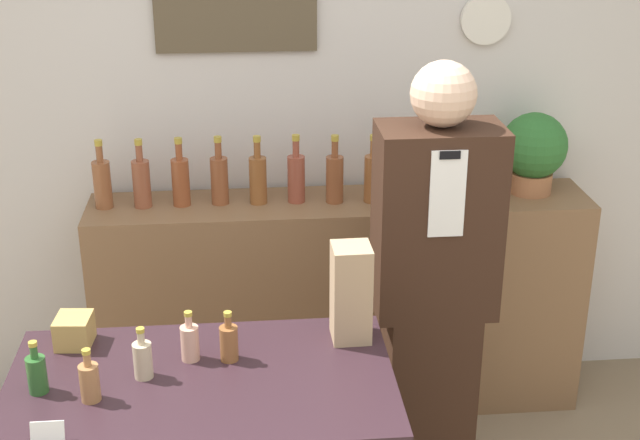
{
  "coord_description": "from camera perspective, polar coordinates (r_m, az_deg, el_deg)",
  "views": [
    {
      "loc": [
        -0.17,
        -1.77,
        2.38
      ],
      "look_at": [
        0.09,
        1.14,
        1.17
      ],
      "focal_mm": 50.0,
      "sensor_mm": 36.0,
      "label": 1
    }
  ],
  "objects": [
    {
      "name": "paper_bag",
      "position": [
        2.85,
        2.0,
        -4.68
      ],
      "size": [
        0.13,
        0.13,
        0.32
      ],
      "color": "tan",
      "rests_on": "display_counter"
    },
    {
      "name": "shelf_bottle_4",
      "position": [
        3.75,
        -3.99,
        2.69
      ],
      "size": [
        0.07,
        0.07,
        0.29
      ],
      "color": "brown",
      "rests_on": "back_shelf"
    },
    {
      "name": "shelf_bottle_6",
      "position": [
        3.75,
        0.95,
        2.75
      ],
      "size": [
        0.07,
        0.07,
        0.29
      ],
      "color": "brown",
      "rests_on": "back_shelf"
    },
    {
      "name": "shelf_bottle_3",
      "position": [
        3.76,
        -6.45,
        2.65
      ],
      "size": [
        0.07,
        0.07,
        0.29
      ],
      "color": "brown",
      "rests_on": "back_shelf"
    },
    {
      "name": "counter_bottle_1",
      "position": [
        2.67,
        -14.54,
        -9.95
      ],
      "size": [
        0.06,
        0.06,
        0.17
      ],
      "color": "#9F6B40",
      "rests_on": "display_counter"
    },
    {
      "name": "shelf_bottle_5",
      "position": [
        3.76,
        -1.53,
        2.78
      ],
      "size": [
        0.07,
        0.07,
        0.29
      ],
      "color": "brown",
      "rests_on": "back_shelf"
    },
    {
      "name": "back_wall",
      "position": [
        3.91,
        -2.55,
        7.31
      ],
      "size": [
        5.2,
        0.09,
        2.7
      ],
      "color": "silver",
      "rests_on": "ground_plane"
    },
    {
      "name": "gift_box",
      "position": [
        2.97,
        -15.46,
        -6.84
      ],
      "size": [
        0.12,
        0.13,
        0.1
      ],
      "color": "tan",
      "rests_on": "display_counter"
    },
    {
      "name": "potted_plant",
      "position": [
        3.94,
        13.52,
        4.39
      ],
      "size": [
        0.29,
        0.29,
        0.36
      ],
      "color": "#B27047",
      "rests_on": "back_shelf"
    },
    {
      "name": "shelf_bottle_7",
      "position": [
        3.77,
        3.4,
        2.79
      ],
      "size": [
        0.07,
        0.07,
        0.29
      ],
      "color": "brown",
      "rests_on": "back_shelf"
    },
    {
      "name": "shelf_bottle_2",
      "position": [
        3.76,
        -8.91,
        2.54
      ],
      "size": [
        0.07,
        0.07,
        0.29
      ],
      "color": "brown",
      "rests_on": "back_shelf"
    },
    {
      "name": "shelf_bottle_9",
      "position": [
        3.83,
        8.18,
        2.93
      ],
      "size": [
        0.07,
        0.07,
        0.29
      ],
      "color": "brown",
      "rests_on": "back_shelf"
    },
    {
      "name": "shelf_bottle_8",
      "position": [
        3.82,
        5.74,
        2.98
      ],
      "size": [
        0.07,
        0.07,
        0.29
      ],
      "color": "brown",
      "rests_on": "back_shelf"
    },
    {
      "name": "shopkeeper",
      "position": [
        3.33,
        7.22,
        -4.72
      ],
      "size": [
        0.44,
        0.28,
        1.74
      ],
      "color": "#331E14",
      "rests_on": "ground_plane"
    },
    {
      "name": "shelf_bottle_10",
      "position": [
        3.87,
        10.52,
        2.96
      ],
      "size": [
        0.07,
        0.07,
        0.29
      ],
      "color": "brown",
      "rests_on": "back_shelf"
    },
    {
      "name": "price_card_left",
      "position": [
        2.55,
        -17.05,
        -12.81
      ],
      "size": [
        0.09,
        0.02,
        0.06
      ],
      "color": "white",
      "rests_on": "display_counter"
    },
    {
      "name": "shelf_bottle_1",
      "position": [
        3.77,
        -11.36,
        2.42
      ],
      "size": [
        0.07,
        0.07,
        0.29
      ],
      "color": "brown",
      "rests_on": "back_shelf"
    },
    {
      "name": "back_shelf",
      "position": [
        4.01,
        1.28,
        -5.42
      ],
      "size": [
        2.15,
        0.38,
        1.0
      ],
      "color": "brown",
      "rests_on": "ground_plane"
    },
    {
      "name": "counter_bottle_0",
      "position": [
        2.75,
        -17.67,
        -9.32
      ],
      "size": [
        0.06,
        0.06,
        0.17
      ],
      "color": "#295926",
      "rests_on": "display_counter"
    },
    {
      "name": "counter_bottle_4",
      "position": [
        2.79,
        -5.85,
        -7.76
      ],
      "size": [
        0.06,
        0.06,
        0.17
      ],
      "color": "brown",
      "rests_on": "display_counter"
    },
    {
      "name": "counter_bottle_3",
      "position": [
        2.8,
        -8.33,
        -7.71
      ],
      "size": [
        0.06,
        0.06,
        0.17
      ],
      "color": "tan",
      "rests_on": "display_counter"
    },
    {
      "name": "counter_bottle_2",
      "position": [
        2.74,
        -11.28,
        -8.7
      ],
      "size": [
        0.06,
        0.06,
        0.17
      ],
      "color": "tan",
      "rests_on": "display_counter"
    },
    {
      "name": "shelf_bottle_0",
      "position": [
        3.8,
        -13.76,
        2.35
      ],
      "size": [
        0.07,
        0.07,
        0.29
      ],
      "color": "brown",
      "rests_on": "back_shelf"
    }
  ]
}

